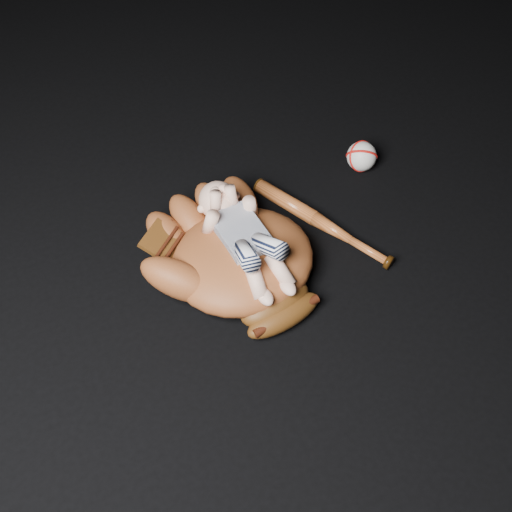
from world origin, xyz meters
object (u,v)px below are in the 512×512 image
baseball_glove (242,255)px  newborn_baby (247,238)px  baseball_bat (322,223)px  baseball (362,156)px

baseball_glove → newborn_baby: 0.05m
newborn_baby → baseball_glove: bearing=175.7°
baseball_bat → baseball: bearing=35.6°
baseball_glove → baseball_bat: baseball_glove is taller
baseball_glove → baseball: bearing=15.5°
newborn_baby → baseball_bat: (0.22, 0.05, -0.10)m
baseball_glove → baseball_bat: bearing=3.2°
newborn_baby → baseball: (0.43, 0.19, -0.08)m
newborn_baby → baseball_bat: bearing=10.2°
newborn_baby → baseball_bat: size_ratio=0.84×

